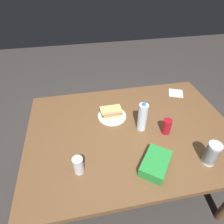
{
  "coord_description": "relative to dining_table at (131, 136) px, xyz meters",
  "views": [
    {
      "loc": [
        0.35,
        1.02,
        1.82
      ],
      "look_at": [
        0.12,
        -0.17,
        0.81
      ],
      "focal_mm": 30.79,
      "sensor_mm": 36.0,
      "label": 1
    }
  ],
  "objects": [
    {
      "name": "water_bottle_tall",
      "position": [
        -0.08,
        0.01,
        0.2
      ],
      "size": [
        0.07,
        0.07,
        0.25
      ],
      "color": "silver",
      "rests_on": "dining_table"
    },
    {
      "name": "sandwich",
      "position": [
        0.12,
        -0.17,
        0.13
      ],
      "size": [
        0.18,
        0.1,
        0.08
      ],
      "color": "#DBB26B",
      "rests_on": "paper_plate"
    },
    {
      "name": "dining_table",
      "position": [
        0.0,
        0.0,
        0.0
      ],
      "size": [
        1.6,
        1.15,
        0.76
      ],
      "color": "brown",
      "rests_on": "ground_plane"
    },
    {
      "name": "paper_napkin",
      "position": [
        -0.56,
        -0.39,
        0.08
      ],
      "size": [
        0.17,
        0.17,
        0.01
      ],
      "primitive_type": "cube",
      "rotation": [
        0.0,
        0.0,
        1.17
      ],
      "color": "white",
      "rests_on": "dining_table"
    },
    {
      "name": "paper_plate",
      "position": [
        0.12,
        -0.17,
        0.09
      ],
      "size": [
        0.24,
        0.24,
        0.01
      ],
      "primitive_type": "cylinder",
      "color": "white",
      "rests_on": "dining_table"
    },
    {
      "name": "soda_can_red",
      "position": [
        -0.25,
        0.08,
        0.14
      ],
      "size": [
        0.07,
        0.07,
        0.12
      ],
      "primitive_type": "cylinder",
      "color": "maroon",
      "rests_on": "dining_table"
    },
    {
      "name": "plastic_cup_stack",
      "position": [
        -0.41,
        0.39,
        0.17
      ],
      "size": [
        0.08,
        0.08,
        0.17
      ],
      "color": "silver",
      "rests_on": "dining_table"
    },
    {
      "name": "ground_plane",
      "position": [
        0.0,
        0.0,
        -0.68
      ],
      "size": [
        8.0,
        8.0,
        0.0
      ],
      "primitive_type": "plane",
      "color": "#383330"
    },
    {
      "name": "soda_can_silver",
      "position": [
        0.42,
        0.3,
        0.14
      ],
      "size": [
        0.07,
        0.07,
        0.12
      ],
      "primitive_type": "cylinder",
      "color": "silver",
      "rests_on": "dining_table"
    },
    {
      "name": "chip_bag",
      "position": [
        -0.06,
        0.36,
        0.12
      ],
      "size": [
        0.26,
        0.27,
        0.07
      ],
      "primitive_type": "cube",
      "rotation": [
        0.0,
        0.0,
        0.9
      ],
      "color": "#268C38",
      "rests_on": "dining_table"
    }
  ]
}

